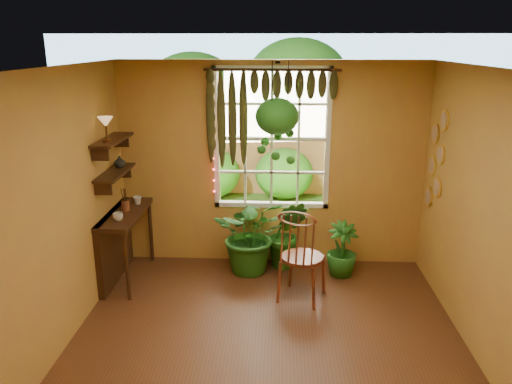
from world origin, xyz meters
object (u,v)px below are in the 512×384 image
Objects in this scene: counter_ledge at (118,238)px; windsor_chair at (301,269)px; potted_plant_left at (252,234)px; hanging_basket at (277,122)px; potted_plant_mid at (287,234)px.

counter_ledge is 0.91× the size of windsor_chair.
hanging_basket is at bearing 12.11° from potted_plant_left.
potted_plant_mid reaches higher than counter_ledge.
counter_ledge is 1.27× the size of potted_plant_mid.
windsor_chair is 1.26× the size of potted_plant_left.
counter_ledge is 2.46m from hanging_basket.
potted_plant_left is (1.67, 0.28, -0.03)m from counter_ledge.
potted_plant_left is at bearing -167.89° from hanging_basket.
potted_plant_left is at bearing -162.49° from potted_plant_mid.
potted_plant_left reaches higher than counter_ledge.
windsor_chair reaches higher than potted_plant_left.
potted_plant_left is 1.48m from hanging_basket.
potted_plant_mid is 1.51m from hanging_basket.
potted_plant_left is (-0.61, 0.72, 0.14)m from windsor_chair.
counter_ledge is 1.69m from potted_plant_left.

